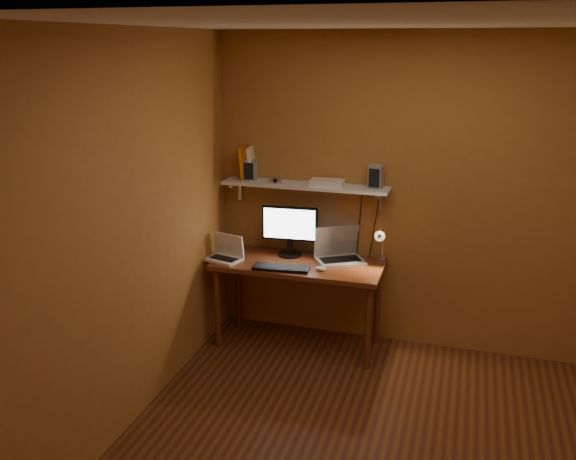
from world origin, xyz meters
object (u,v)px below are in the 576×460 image
(mouse, at_px, (321,269))
(speaker_left, at_px, (250,170))
(keyboard, at_px, (281,268))
(speaker_right, at_px, (376,177))
(shelf_camera, at_px, (275,180))
(desk, at_px, (298,272))
(router, at_px, (327,183))
(monitor, at_px, (290,228))
(netbook, at_px, (226,253))
(laptop, at_px, (339,251))
(desk_lamp, at_px, (381,241))
(wall_shelf, at_px, (305,186))

(mouse, relative_size, speaker_left, 0.49)
(keyboard, height_order, speaker_left, speaker_left)
(speaker_right, bearing_deg, shelf_camera, -169.79)
(desk, bearing_deg, mouse, -30.31)
(speaker_left, xyz_separation_m, router, (0.66, 0.02, -0.07))
(desk, bearing_deg, speaker_right, 19.14)
(speaker_left, height_order, shelf_camera, speaker_left)
(speaker_left, height_order, speaker_right, speaker_right)
(monitor, xyz_separation_m, speaker_left, (-0.36, 0.03, 0.47))
(speaker_left, height_order, router, speaker_left)
(desk, distance_m, keyboard, 0.23)
(speaker_right, bearing_deg, netbook, -160.25)
(laptop, xyz_separation_m, desk_lamp, (0.35, -0.03, 0.13))
(wall_shelf, relative_size, laptop, 2.99)
(keyboard, distance_m, desk_lamp, 0.84)
(mouse, xyz_separation_m, speaker_left, (-0.70, 0.31, 0.70))
(wall_shelf, xyz_separation_m, monitor, (-0.12, -0.05, -0.37))
(monitor, xyz_separation_m, laptop, (0.42, 0.01, -0.17))
(monitor, height_order, netbook, monitor)
(mouse, distance_m, desk_lamp, 0.54)
(wall_shelf, distance_m, speaker_left, 0.49)
(laptop, relative_size, mouse, 5.21)
(laptop, height_order, speaker_right, speaker_right)
(wall_shelf, distance_m, laptop, 0.62)
(router, bearing_deg, desk_lamp, -8.42)
(laptop, xyz_separation_m, router, (-0.12, 0.04, 0.57))
(laptop, relative_size, desk_lamp, 1.25)
(keyboard, bearing_deg, desk, 57.90)
(laptop, bearing_deg, netbook, 164.94)
(monitor, relative_size, speaker_right, 2.49)
(speaker_right, bearing_deg, mouse, -131.83)
(desk, xyz_separation_m, speaker_right, (0.58, 0.20, 0.81))
(wall_shelf, relative_size, speaker_right, 7.31)
(keyboard, bearing_deg, router, 47.60)
(speaker_left, bearing_deg, mouse, -27.80)
(mouse, bearing_deg, netbook, -174.25)
(wall_shelf, distance_m, netbook, 0.87)
(mouse, distance_m, speaker_right, 0.86)
(shelf_camera, bearing_deg, speaker_right, 5.07)
(netbook, xyz_separation_m, speaker_right, (1.18, 0.31, 0.66))
(keyboard, bearing_deg, desk_lamp, 16.15)
(speaker_left, bearing_deg, desk_lamp, -6.66)
(wall_shelf, relative_size, speaker_left, 7.60)
(laptop, xyz_separation_m, speaker_right, (0.28, 0.05, 0.65))
(desk_lamp, xyz_separation_m, router, (-0.47, 0.07, 0.44))
(netbook, xyz_separation_m, shelf_camera, (0.36, 0.24, 0.60))
(desk, xyz_separation_m, speaker_left, (-0.48, 0.18, 0.80))
(keyboard, bearing_deg, mouse, 4.02)
(desk, distance_m, shelf_camera, 0.79)
(monitor, bearing_deg, router, 4.52)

